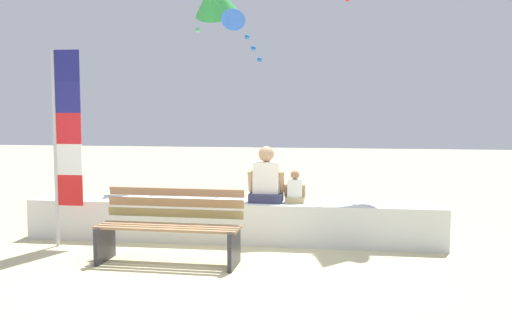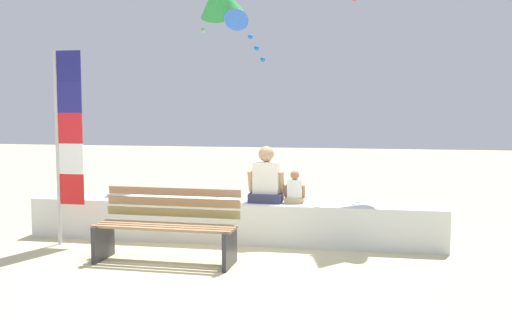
% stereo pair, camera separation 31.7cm
% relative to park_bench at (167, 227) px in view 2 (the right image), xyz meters
% --- Properties ---
extents(ground_plane, '(40.00, 40.00, 0.00)m').
position_rel_park_bench_xyz_m(ground_plane, '(0.54, -0.06, -0.42)').
color(ground_plane, '#C5BD8E').
extents(seawall_ledge, '(5.84, 0.64, 0.57)m').
position_rel_park_bench_xyz_m(seawall_ledge, '(0.54, 1.22, -0.14)').
color(seawall_ledge, silver).
rests_on(seawall_ledge, ground).
extents(park_bench, '(1.76, 0.66, 0.88)m').
position_rel_park_bench_xyz_m(park_bench, '(0.00, 0.00, 0.00)').
color(park_bench, '#A17753').
rests_on(park_bench, ground).
extents(person_adult, '(0.51, 0.37, 0.78)m').
position_rel_park_bench_xyz_m(person_adult, '(1.02, 1.23, 0.45)').
color(person_adult, '#2F3150').
rests_on(person_adult, seawall_ledge).
extents(person_child, '(0.29, 0.22, 0.45)m').
position_rel_park_bench_xyz_m(person_child, '(1.42, 1.23, 0.32)').
color(person_child, tan).
rests_on(person_child, seawall_ledge).
extents(flag_banner, '(0.40, 0.05, 2.64)m').
position_rel_park_bench_xyz_m(flag_banner, '(-1.63, 0.58, 1.08)').
color(flag_banner, '#B7B7BC').
rests_on(flag_banner, ground).
extents(kite_blue, '(0.64, 0.53, 1.02)m').
position_rel_park_bench_xyz_m(kite_blue, '(0.37, 2.49, 2.92)').
color(kite_blue, blue).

